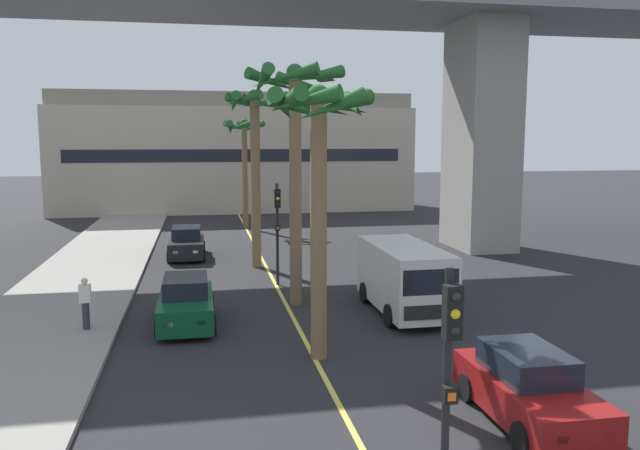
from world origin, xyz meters
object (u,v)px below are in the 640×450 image
(car_queue_front, at_px, (528,389))
(palm_tree_farthest_median, at_px, (244,141))
(car_queue_second, at_px, (186,303))
(traffic_light_median_near, at_px, (449,372))
(traffic_light_median_far, at_px, (277,220))
(palm_tree_near_median, at_px, (295,120))
(pedestrian_mid_block, at_px, (85,302))
(delivery_van, at_px, (404,277))
(car_queue_third, at_px, (187,243))
(palm_tree_far_median, at_px, (255,135))
(palm_tree_mid_median, at_px, (318,142))

(car_queue_front, distance_m, palm_tree_farthest_median, 31.65)
(car_queue_second, distance_m, traffic_light_median_near, 13.11)
(traffic_light_median_far, xyz_separation_m, palm_tree_near_median, (0.27, -3.16, 3.94))
(pedestrian_mid_block, bearing_deg, traffic_light_median_near, -59.72)
(delivery_van, xyz_separation_m, palm_tree_farthest_median, (-3.86, 22.32, 4.56))
(car_queue_third, distance_m, pedestrian_mid_block, 12.86)
(traffic_light_median_far, relative_size, palm_tree_farthest_median, 0.57)
(traffic_light_median_far, distance_m, palm_tree_far_median, 5.31)
(car_queue_front, relative_size, traffic_light_median_near, 0.98)
(car_queue_front, distance_m, traffic_light_median_near, 5.37)
(car_queue_third, bearing_deg, palm_tree_farthest_median, 70.00)
(traffic_light_median_far, relative_size, pedestrian_mid_block, 2.59)
(palm_tree_farthest_median, height_order, pedestrian_mid_block, palm_tree_farthest_median)
(palm_tree_near_median, bearing_deg, traffic_light_median_far, 94.92)
(car_queue_second, relative_size, palm_tree_mid_median, 0.56)
(traffic_light_median_far, height_order, pedestrian_mid_block, traffic_light_median_far)
(pedestrian_mid_block, bearing_deg, traffic_light_median_far, 39.72)
(car_queue_second, bearing_deg, palm_tree_far_median, 71.25)
(car_queue_front, height_order, car_queue_second, same)
(traffic_light_median_near, height_order, palm_tree_far_median, palm_tree_far_median)
(palm_tree_mid_median, height_order, palm_tree_farthest_median, palm_tree_mid_median)
(car_queue_second, height_order, pedestrian_mid_block, pedestrian_mid_block)
(palm_tree_mid_median, bearing_deg, car_queue_front, -52.56)
(delivery_van, height_order, palm_tree_near_median, palm_tree_near_median)
(delivery_van, distance_m, palm_tree_mid_median, 7.12)
(car_queue_third, distance_m, palm_tree_mid_median, 17.25)
(car_queue_front, xyz_separation_m, palm_tree_farthest_median, (-3.76, 31.00, 5.13))
(traffic_light_median_near, relative_size, palm_tree_far_median, 0.51)
(traffic_light_median_near, bearing_deg, palm_tree_mid_median, 92.01)
(car_queue_front, xyz_separation_m, pedestrian_mid_block, (-10.29, 8.21, 0.28))
(palm_tree_farthest_median, bearing_deg, car_queue_third, -110.00)
(delivery_van, relative_size, palm_tree_farthest_median, 0.71)
(traffic_light_median_far, distance_m, palm_tree_near_median, 5.06)
(traffic_light_median_near, xyz_separation_m, palm_tree_near_median, (-0.05, 14.24, 3.94))
(palm_tree_farthest_median, relative_size, pedestrian_mid_block, 4.54)
(car_queue_second, distance_m, traffic_light_median_far, 6.53)
(traffic_light_median_far, bearing_deg, traffic_light_median_near, -88.94)
(car_queue_front, xyz_separation_m, delivery_van, (0.10, 8.68, 0.57))
(traffic_light_median_far, bearing_deg, car_queue_third, 118.47)
(car_queue_front, bearing_deg, palm_tree_far_median, 103.39)
(car_queue_front, xyz_separation_m, palm_tree_mid_median, (-3.64, 4.75, 5.18))
(traffic_light_median_far, bearing_deg, car_queue_second, -125.49)
(palm_tree_near_median, height_order, palm_tree_far_median, palm_tree_near_median)
(palm_tree_near_median, relative_size, palm_tree_farthest_median, 1.17)
(car_queue_third, distance_m, palm_tree_far_median, 7.08)
(car_queue_front, distance_m, car_queue_second, 11.30)
(car_queue_third, bearing_deg, traffic_light_median_far, -61.53)
(traffic_light_median_near, relative_size, palm_tree_near_median, 0.49)
(car_queue_front, xyz_separation_m, traffic_light_median_far, (-3.67, 13.71, 1.99))
(delivery_van, relative_size, palm_tree_near_median, 0.61)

